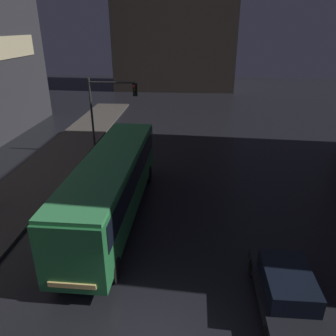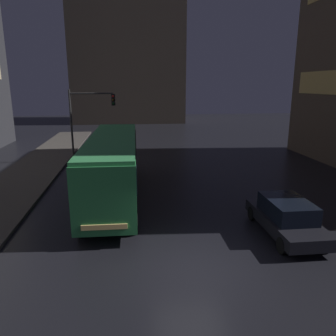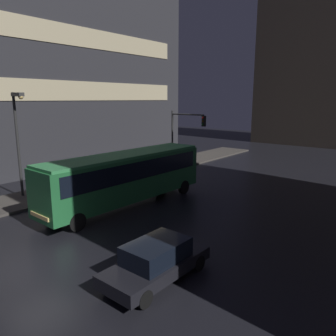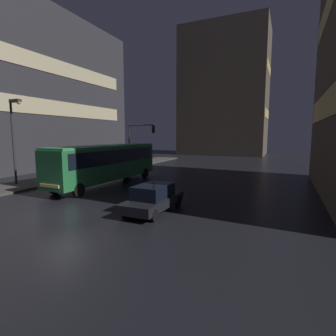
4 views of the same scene
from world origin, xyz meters
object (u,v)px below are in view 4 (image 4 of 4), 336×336
bus_near (107,161)px  street_lamp_sidewalk (14,128)px  pedestrian_near (53,167)px  car_taxi (153,198)px  traffic_light_main (138,138)px

bus_near → street_lamp_sidewalk: 8.06m
pedestrian_near → street_lamp_sidewalk: (0.05, -3.79, 3.73)m
car_taxi → bus_near: bearing=-36.2°
car_taxi → pedestrian_near: pedestrian_near is taller
pedestrian_near → traffic_light_main: traffic_light_main is taller
pedestrian_near → bus_near: bearing=-60.3°
car_taxi → traffic_light_main: (-9.72, 14.75, 3.17)m
bus_near → street_lamp_sidewalk: bearing=27.6°
bus_near → street_lamp_sidewalk: street_lamp_sidewalk is taller
pedestrian_near → street_lamp_sidewalk: size_ratio=0.23×
traffic_light_main → pedestrian_near: bearing=-116.5°
car_taxi → street_lamp_sidewalk: size_ratio=0.64×
traffic_light_main → street_lamp_sidewalk: street_lamp_sidewalk is taller
street_lamp_sidewalk → car_taxi: bearing=-8.3°
bus_near → car_taxi: bus_near is taller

